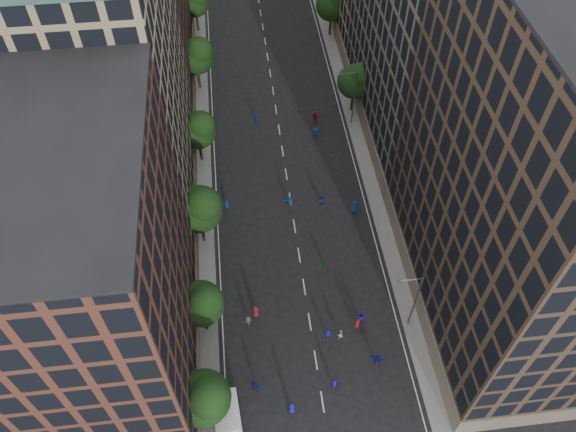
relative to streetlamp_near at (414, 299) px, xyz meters
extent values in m
plane|color=black|center=(-10.37, 28.00, -5.17)|extent=(240.00, 240.00, 0.00)
cube|color=slate|center=(-22.37, 35.50, -5.09)|extent=(4.00, 105.00, 0.15)
cube|color=slate|center=(1.63, 35.50, -5.09)|extent=(4.00, 105.00, 0.15)
cube|color=#572E21|center=(-29.37, -1.00, 9.83)|extent=(14.00, 22.00, 30.00)
cube|color=#978563|center=(-29.37, 23.00, 11.83)|extent=(14.00, 26.00, 34.00)
cube|color=#572E21|center=(-29.37, 46.00, 8.83)|extent=(14.00, 20.00, 28.00)
cube|color=#443324|center=(8.63, 3.00, 12.83)|extent=(14.00, 30.00, 36.00)
cube|color=#5E564D|center=(8.63, 32.00, 11.33)|extent=(14.00, 28.00, 33.00)
cylinder|color=black|center=(-21.57, -8.00, -3.19)|extent=(0.36, 0.36, 3.96)
sphere|color=black|center=(-21.57, -8.00, 0.41)|extent=(5.20, 5.20, 5.20)
sphere|color=black|center=(-20.92, -8.52, 1.71)|extent=(3.90, 3.90, 3.90)
cylinder|color=black|center=(-21.57, 2.00, -3.32)|extent=(0.36, 0.36, 3.70)
sphere|color=black|center=(-21.57, 2.00, 0.04)|extent=(4.80, 4.80, 4.80)
sphere|color=black|center=(-20.97, 1.52, 1.24)|extent=(3.60, 3.60, 3.60)
cylinder|color=black|center=(-21.57, 14.00, -3.06)|extent=(0.36, 0.36, 4.22)
sphere|color=black|center=(-21.57, 14.00, 0.78)|extent=(5.60, 5.60, 5.60)
sphere|color=black|center=(-20.87, 13.44, 2.18)|extent=(4.20, 4.20, 4.20)
cylinder|color=black|center=(-21.57, 28.00, -3.23)|extent=(0.36, 0.36, 3.87)
sphere|color=black|center=(-21.57, 28.00, 0.29)|extent=(5.00, 5.00, 5.00)
sphere|color=black|center=(-20.94, 27.50, 1.54)|extent=(3.75, 3.75, 3.75)
cylinder|color=black|center=(-21.57, 44.00, -3.14)|extent=(0.36, 0.36, 4.05)
sphere|color=black|center=(-21.57, 44.00, 0.54)|extent=(5.40, 5.40, 5.40)
sphere|color=black|center=(-20.89, 43.46, 1.89)|extent=(4.05, 4.05, 4.05)
cylinder|color=black|center=(-21.57, 60.00, -3.28)|extent=(0.36, 0.36, 3.78)
sphere|color=black|center=(-21.57, 60.00, 0.16)|extent=(4.80, 4.80, 4.80)
cylinder|color=black|center=(0.83, 36.00, -3.30)|extent=(0.36, 0.36, 3.74)
sphere|color=black|center=(0.83, 36.00, 0.10)|extent=(5.00, 5.00, 5.00)
sphere|color=black|center=(1.46, 35.50, 1.35)|extent=(3.75, 3.75, 3.75)
cylinder|color=black|center=(0.83, 56.00, -3.19)|extent=(0.36, 0.36, 3.96)
sphere|color=black|center=(0.83, 56.00, 0.41)|extent=(5.20, 5.20, 5.20)
cylinder|color=#595B60|center=(0.23, 0.00, -0.67)|extent=(0.18, 0.18, 9.00)
cylinder|color=#595B60|center=(-0.97, 0.00, 3.83)|extent=(2.40, 0.12, 0.12)
cube|color=#595B60|center=(-2.07, 0.00, 3.78)|extent=(0.50, 0.22, 0.15)
cylinder|color=#595B60|center=(0.23, 33.00, -0.67)|extent=(0.18, 0.18, 9.00)
cylinder|color=#595B60|center=(-0.97, 33.00, 3.83)|extent=(2.40, 0.12, 0.12)
cube|color=#595B60|center=(-2.07, 33.00, 3.78)|extent=(0.50, 0.22, 0.15)
cube|color=white|center=(-19.73, -8.32, -3.52)|extent=(2.72, 4.27, 2.50)
cylinder|color=black|center=(-20.99, -6.84, -4.74)|extent=(0.36, 0.88, 0.86)
cylinder|color=black|center=(-18.73, -6.64, -4.74)|extent=(0.36, 0.88, 0.86)
imported|color=#1A16B3|center=(-13.52, -8.11, -4.27)|extent=(0.98, 0.75, 1.81)
imported|color=#1417AA|center=(-9.01, -6.17, -4.31)|extent=(0.70, 0.53, 1.72)
imported|color=#1F15AF|center=(-4.90, 0.96, -4.29)|extent=(1.04, 0.92, 1.76)
imported|color=#181293|center=(-8.76, -0.65, -4.41)|extent=(1.05, 0.71, 1.51)
imported|color=#121190|center=(-16.81, -5.39, -4.39)|extent=(0.99, 0.72, 1.55)
imported|color=navy|center=(-4.12, -4.07, -4.38)|extent=(1.51, 1.03, 1.57)
imported|color=maroon|center=(-16.15, 2.95, -4.26)|extent=(0.89, 0.58, 1.81)
imported|color=maroon|center=(-5.43, 0.09, -4.21)|extent=(0.81, 0.68, 1.91)
imported|color=#B6B7B2|center=(-7.46, -0.81, -4.39)|extent=(0.81, 0.66, 1.56)
imported|color=#46454A|center=(-17.05, 1.92, -4.40)|extent=(1.10, 0.77, 1.54)
imported|color=#1A5925|center=(-7.53, 8.34, -4.42)|extent=(0.95, 0.68, 1.50)
imported|color=blue|center=(-10.61, 18.51, -4.42)|extent=(1.45, 0.75, 1.49)
imported|color=navy|center=(-2.60, 16.51, -4.24)|extent=(0.94, 0.64, 1.86)
imported|color=navy|center=(-18.54, 18.69, -4.34)|extent=(0.67, 0.51, 1.65)
imported|color=navy|center=(-6.54, 18.13, -4.34)|extent=(0.97, 0.87, 1.65)
imported|color=navy|center=(-5.46, 30.56, -4.31)|extent=(1.26, 0.97, 1.72)
imported|color=#1444A9|center=(-13.46, 34.85, -4.33)|extent=(1.04, 0.56, 1.68)
imported|color=#A81C34|center=(-4.98, 34.05, -4.29)|extent=(1.70, 0.97, 1.75)
camera|label=1|loc=(-16.23, -28.12, 49.53)|focal=35.00mm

